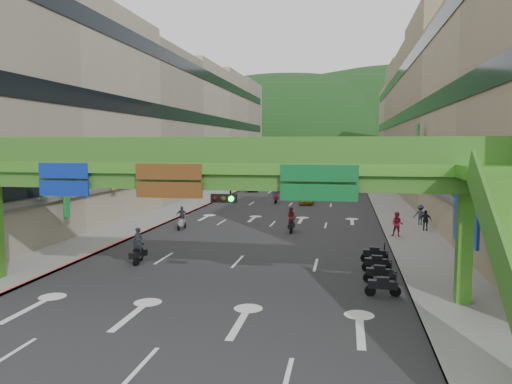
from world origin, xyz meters
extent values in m
plane|color=black|center=(0.00, 0.00, 0.00)|extent=(320.00, 320.00, 0.00)
cube|color=#28282B|center=(0.00, 50.00, 0.01)|extent=(18.00, 140.00, 0.02)
cube|color=gray|center=(-11.00, 50.00, 0.07)|extent=(4.00, 140.00, 0.15)
cube|color=gray|center=(11.00, 50.00, 0.07)|extent=(4.00, 140.00, 0.15)
cube|color=#CC5959|center=(-9.10, 50.00, 0.09)|extent=(0.20, 140.00, 0.18)
cube|color=gray|center=(9.10, 50.00, 0.09)|extent=(0.20, 140.00, 0.18)
cube|color=#9E937F|center=(-19.00, 50.00, 9.50)|extent=(12.00, 95.00, 19.00)
cube|color=black|center=(-12.95, 50.00, 4.20)|extent=(0.08, 90.25, 1.40)
cube|color=black|center=(-12.95, 50.00, 10.20)|extent=(0.08, 90.25, 1.40)
cube|color=black|center=(-12.95, 50.00, 16.20)|extent=(0.08, 90.25, 1.40)
cube|color=gray|center=(19.00, 50.00, 9.50)|extent=(12.00, 95.00, 19.00)
cube|color=black|center=(12.95, 50.00, 4.20)|extent=(0.08, 90.25, 1.40)
cube|color=black|center=(12.95, 50.00, 10.20)|extent=(0.08, 90.25, 1.40)
cube|color=black|center=(12.95, 50.00, 16.20)|extent=(0.08, 90.25, 1.40)
cube|color=#4C9E2D|center=(0.00, 6.00, 5.75)|extent=(28.00, 2.20, 0.50)
cube|color=#387223|center=(0.00, 6.00, 5.15)|extent=(28.00, 1.76, 0.70)
cube|color=#4C9E2D|center=(11.00, 6.00, 2.40)|extent=(0.60, 0.60, 4.80)
cube|color=#387223|center=(0.00, 4.96, 6.55)|extent=(28.00, 0.12, 1.10)
cube|color=#387223|center=(0.00, 7.04, 6.55)|extent=(28.00, 0.12, 1.10)
cube|color=navy|center=(-6.50, 4.92, 5.15)|extent=(2.40, 0.12, 1.50)
cube|color=#593314|center=(-1.50, 4.92, 5.15)|extent=(3.00, 0.12, 1.50)
cube|color=#0C5926|center=(5.00, 4.92, 5.15)|extent=(3.20, 0.12, 1.50)
cube|color=black|center=(1.00, 4.77, 4.50)|extent=(1.10, 0.28, 0.35)
cube|color=#4C9E2D|center=(0.00, 65.00, 5.75)|extent=(28.00, 2.20, 0.50)
cube|color=#387223|center=(0.00, 65.00, 5.15)|extent=(28.00, 1.76, 0.70)
cube|color=#4C9E2D|center=(-11.00, 65.00, 2.40)|extent=(0.60, 0.60, 4.80)
cube|color=#4C9E2D|center=(11.00, 65.00, 2.40)|extent=(0.60, 0.60, 4.80)
cube|color=#387223|center=(0.00, 63.96, 6.55)|extent=(28.00, 0.12, 1.10)
cube|color=#387223|center=(0.00, 66.04, 6.55)|extent=(28.00, 0.12, 1.10)
ellipsoid|color=#1C4419|center=(-15.00, 160.00, 0.00)|extent=(168.00, 140.00, 112.00)
ellipsoid|color=#1C4419|center=(25.00, 180.00, 0.00)|extent=(208.00, 176.00, 128.00)
cylinder|color=black|center=(0.00, 30.00, 6.20)|extent=(26.00, 0.03, 0.03)
cone|color=red|center=(-12.50, 30.00, 5.95)|extent=(0.36, 0.36, 0.40)
cone|color=gold|center=(-10.23, 30.00, 5.95)|extent=(0.36, 0.36, 0.40)
cone|color=#193FB2|center=(-7.95, 30.00, 5.95)|extent=(0.36, 0.36, 0.40)
cone|color=silver|center=(-5.68, 30.00, 5.95)|extent=(0.36, 0.36, 0.40)
cone|color=#198C33|center=(-3.41, 30.00, 5.95)|extent=(0.36, 0.36, 0.40)
cone|color=orange|center=(-1.14, 30.00, 5.95)|extent=(0.36, 0.36, 0.40)
cone|color=red|center=(1.14, 30.00, 5.95)|extent=(0.36, 0.36, 0.40)
cone|color=gold|center=(3.41, 30.00, 5.95)|extent=(0.36, 0.36, 0.40)
cone|color=#193FB2|center=(5.68, 30.00, 5.95)|extent=(0.36, 0.36, 0.40)
cone|color=silver|center=(7.95, 30.00, 5.95)|extent=(0.36, 0.36, 0.40)
cone|color=#198C33|center=(10.23, 30.00, 5.95)|extent=(0.36, 0.36, 0.40)
cone|color=orange|center=(12.50, 30.00, 5.95)|extent=(0.36, 0.36, 0.40)
cube|color=black|center=(-5.48, 10.57, 0.55)|extent=(0.63, 1.35, 0.35)
cube|color=black|center=(-5.48, 10.57, 0.80)|extent=(0.42, 0.60, 0.18)
cube|color=black|center=(-5.61, 11.11, 1.05)|extent=(0.55, 0.18, 0.06)
cylinder|color=black|center=(-5.61, 11.11, 0.25)|extent=(0.21, 0.51, 0.50)
cylinder|color=black|center=(-5.36, 10.04, 0.25)|extent=(0.21, 0.51, 0.50)
imported|color=#384453|center=(-5.48, 10.57, 1.21)|extent=(0.71, 0.54, 1.73)
cube|color=black|center=(2.04, 22.07, 0.55)|extent=(0.42, 1.32, 0.35)
cube|color=black|center=(2.04, 22.07, 0.80)|extent=(0.33, 0.57, 0.18)
cube|color=black|center=(2.01, 22.62, 1.05)|extent=(0.55, 0.09, 0.06)
cylinder|color=black|center=(2.01, 22.62, 0.25)|extent=(0.13, 0.50, 0.50)
cylinder|color=black|center=(2.06, 21.53, 0.25)|extent=(0.13, 0.50, 0.50)
imported|color=maroon|center=(2.04, 22.07, 1.18)|extent=(0.84, 0.67, 1.66)
cube|color=gray|center=(-6.71, 21.90, 0.55)|extent=(0.57, 1.34, 0.35)
cube|color=gray|center=(-6.71, 21.90, 0.80)|extent=(0.39, 0.59, 0.18)
cube|color=gray|center=(-6.62, 22.44, 1.05)|extent=(0.55, 0.15, 0.06)
cylinder|color=black|center=(-6.62, 22.44, 0.25)|extent=(0.18, 0.51, 0.50)
cylinder|color=black|center=(-6.81, 21.36, 0.25)|extent=(0.18, 0.51, 0.50)
imported|color=#2C343F|center=(-6.71, 21.90, 1.12)|extent=(0.96, 0.53, 1.55)
cube|color=maroon|center=(-1.81, 40.94, 0.55)|extent=(0.36, 1.30, 0.35)
cube|color=maroon|center=(-1.81, 40.94, 0.80)|extent=(0.31, 0.55, 0.18)
cube|color=maroon|center=(-1.81, 41.49, 1.05)|extent=(0.55, 0.07, 0.06)
cylinder|color=black|center=(-1.81, 41.49, 0.25)|extent=(0.11, 0.50, 0.50)
cylinder|color=black|center=(-1.80, 40.39, 0.25)|extent=(0.11, 0.50, 0.50)
imported|color=#3B3D43|center=(-1.81, 40.94, 1.22)|extent=(0.86, 0.56, 1.74)
cube|color=black|center=(7.80, 6.70, 0.55)|extent=(1.33, 0.47, 0.35)
cube|color=black|center=(7.80, 6.70, 0.80)|extent=(0.58, 0.35, 0.18)
cube|color=black|center=(8.35, 6.75, 1.05)|extent=(0.11, 0.55, 0.06)
cylinder|color=black|center=(8.35, 6.75, 0.25)|extent=(0.51, 0.15, 0.50)
cylinder|color=black|center=(7.25, 6.65, 0.25)|extent=(0.51, 0.15, 0.50)
cube|color=black|center=(7.80, 8.90, 0.55)|extent=(1.33, 0.47, 0.35)
cube|color=black|center=(7.80, 8.90, 0.80)|extent=(0.58, 0.35, 0.18)
cube|color=black|center=(8.35, 8.95, 1.05)|extent=(0.11, 0.55, 0.06)
cylinder|color=black|center=(8.35, 8.95, 0.25)|extent=(0.51, 0.15, 0.50)
cylinder|color=black|center=(7.25, 8.85, 0.25)|extent=(0.51, 0.15, 0.50)
cube|color=black|center=(7.80, 11.10, 0.55)|extent=(1.33, 0.47, 0.35)
cube|color=black|center=(7.80, 11.10, 0.80)|extent=(0.58, 0.35, 0.18)
cube|color=black|center=(8.35, 11.15, 1.05)|extent=(0.11, 0.55, 0.06)
cylinder|color=black|center=(8.35, 11.15, 0.25)|extent=(0.51, 0.15, 0.50)
cylinder|color=black|center=(7.25, 11.05, 0.25)|extent=(0.51, 0.15, 0.50)
cube|color=black|center=(7.80, 13.30, 0.55)|extent=(1.33, 0.47, 0.35)
cube|color=black|center=(7.80, 13.30, 0.80)|extent=(0.58, 0.35, 0.18)
cube|color=black|center=(8.35, 13.35, 1.05)|extent=(0.11, 0.55, 0.06)
cylinder|color=black|center=(8.35, 13.35, 0.25)|extent=(0.51, 0.15, 0.50)
cylinder|color=black|center=(7.25, 13.25, 0.25)|extent=(0.51, 0.15, 0.50)
imported|color=#919397|center=(-7.00, 54.77, 0.71)|extent=(1.90, 4.46, 1.43)
imported|color=gold|center=(1.72, 40.85, 0.67)|extent=(1.79, 4.03, 1.35)
imported|color=#C32342|center=(9.80, 21.02, 0.90)|extent=(1.00, 0.86, 1.79)
imported|color=black|center=(12.20, 24.16, 0.79)|extent=(0.98, 0.56, 1.58)
imported|color=#2F334E|center=(12.20, 26.84, 0.83)|extent=(0.81, 0.55, 1.66)
camera|label=1|loc=(6.08, -15.70, 6.79)|focal=35.00mm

